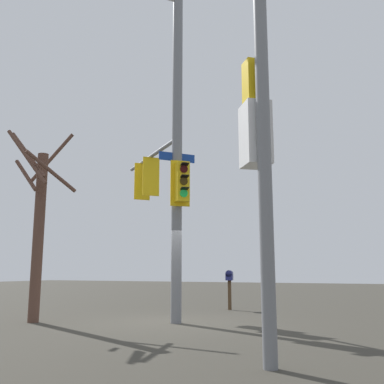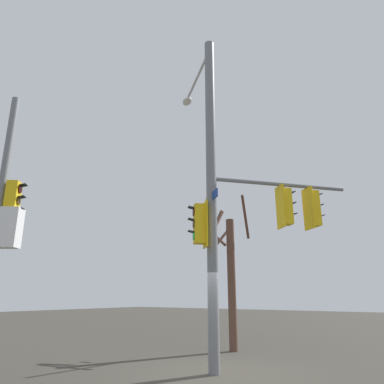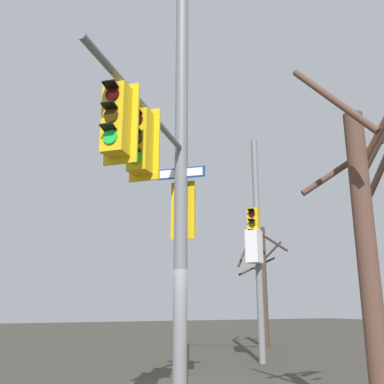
# 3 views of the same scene
# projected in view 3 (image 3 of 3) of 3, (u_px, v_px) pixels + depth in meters

# --- Properties ---
(main_signal_pole_assembly) EXTENTS (5.60, 3.96, 9.87)m
(main_signal_pole_assembly) POSITION_uv_depth(u_px,v_px,m) (178.00, 148.00, 8.99)
(main_signal_pole_assembly) COLOR slate
(main_signal_pole_assembly) RESTS_ON ground
(secondary_pole_assembly) EXTENTS (0.75, 0.65, 7.51)m
(secondary_pole_assembly) POSITION_uv_depth(u_px,v_px,m) (256.00, 241.00, 14.26)
(secondary_pole_assembly) COLOR slate
(secondary_pole_assembly) RESTS_ON ground
(bare_tree_behind_pole) EXTENTS (2.38, 2.13, 5.19)m
(bare_tree_behind_pole) POSITION_uv_depth(u_px,v_px,m) (263.00, 281.00, 18.91)
(bare_tree_behind_pole) COLOR #443328
(bare_tree_behind_pole) RESTS_ON ground
(bare_tree_across_street) EXTENTS (1.87, 1.87, 5.58)m
(bare_tree_across_street) POSITION_uv_depth(u_px,v_px,m) (367.00, 237.00, 6.47)
(bare_tree_across_street) COLOR brown
(bare_tree_across_street) RESTS_ON ground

